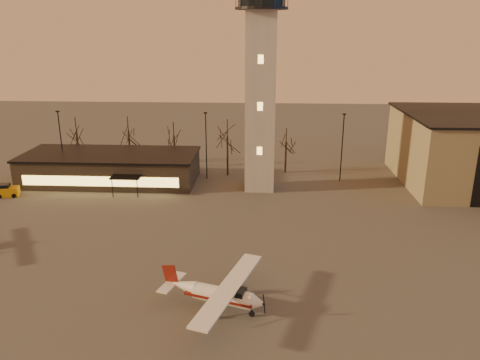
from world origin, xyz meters
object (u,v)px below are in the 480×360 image
object	(u,v)px
cessna_front	(224,298)
service_cart	(8,192)
control_tower	(261,71)
terminal	(111,167)

from	to	relation	value
cessna_front	service_cart	bearing A→B (deg)	158.80
control_tower	service_cart	world-z (taller)	control_tower
control_tower	service_cart	size ratio (longest dim) A/B	10.81
terminal	service_cart	distance (m)	14.15
cessna_front	service_cart	xyz separation A→B (m)	(-31.72, 25.38, -0.45)
terminal	cessna_front	bearing A→B (deg)	-58.93
service_cart	terminal	bearing A→B (deg)	18.79
terminal	cessna_front	xyz separation A→B (m)	(19.66, -32.63, -1.04)
terminal	service_cart	bearing A→B (deg)	-148.99
terminal	service_cart	xyz separation A→B (m)	(-12.06, -7.25, -1.49)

